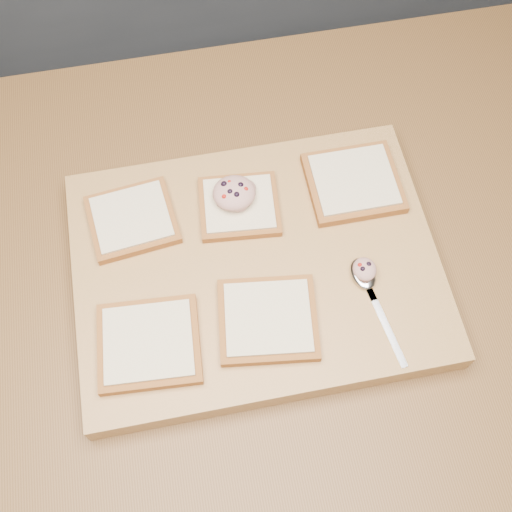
{
  "coord_description": "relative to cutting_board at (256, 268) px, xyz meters",
  "views": [
    {
      "loc": [
        -0.12,
        -0.39,
        1.71
      ],
      "look_at": [
        -0.05,
        -0.03,
        0.96
      ],
      "focal_mm": 45.0,
      "sensor_mm": 36.0,
      "label": 1
    }
  ],
  "objects": [
    {
      "name": "cutting_board",
      "position": [
        0.0,
        0.0,
        0.0
      ],
      "size": [
        0.49,
        0.37,
        0.04
      ],
      "primitive_type": "cube",
      "color": "tan",
      "rests_on": "island_counter"
    },
    {
      "name": "spoon_salad",
      "position": [
        0.13,
        -0.05,
        0.04
      ],
      "size": [
        0.03,
        0.03,
        0.02
      ],
      "color": "tan",
      "rests_on": "spoon"
    },
    {
      "name": "tuna_salad_dollop",
      "position": [
        -0.01,
        0.09,
        0.05
      ],
      "size": [
        0.06,
        0.06,
        0.03
      ],
      "color": "tan",
      "rests_on": "bread_far_center"
    },
    {
      "name": "island_counter",
      "position": [
        0.05,
        0.03,
        -0.47
      ],
      "size": [
        2.0,
        0.8,
        0.9
      ],
      "color": "slate",
      "rests_on": "ground"
    },
    {
      "name": "spoon",
      "position": [
        0.14,
        -0.06,
        0.02
      ],
      "size": [
        0.04,
        0.16,
        0.01
      ],
      "color": "silver",
      "rests_on": "cutting_board"
    },
    {
      "name": "ground",
      "position": [
        0.05,
        0.03,
        -0.92
      ],
      "size": [
        4.0,
        4.0,
        0.0
      ],
      "primitive_type": "plane",
      "color": "#515459",
      "rests_on": "ground"
    },
    {
      "name": "bread_far_left",
      "position": [
        -0.16,
        0.09,
        0.03
      ],
      "size": [
        0.13,
        0.12,
        0.02
      ],
      "color": "#9F6129",
      "rests_on": "cutting_board"
    },
    {
      "name": "bread_far_right",
      "position": [
        0.16,
        0.09,
        0.03
      ],
      "size": [
        0.13,
        0.12,
        0.02
      ],
      "color": "#9F6129",
      "rests_on": "cutting_board"
    },
    {
      "name": "bread_far_center",
      "position": [
        -0.01,
        0.09,
        0.03
      ],
      "size": [
        0.12,
        0.11,
        0.02
      ],
      "color": "#9F6129",
      "rests_on": "cutting_board"
    },
    {
      "name": "bread_near_center",
      "position": [
        -0.0,
        -0.09,
        0.03
      ],
      "size": [
        0.14,
        0.13,
        0.02
      ],
      "color": "#9F6129",
      "rests_on": "cutting_board"
    },
    {
      "name": "bread_near_left",
      "position": [
        -0.15,
        -0.09,
        0.03
      ],
      "size": [
        0.13,
        0.12,
        0.02
      ],
      "color": "#9F6129",
      "rests_on": "cutting_board"
    }
  ]
}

